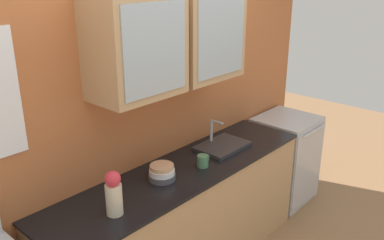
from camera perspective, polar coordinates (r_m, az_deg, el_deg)
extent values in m
cube|color=#B76638|center=(3.17, -5.72, 3.09)|extent=(3.91, 0.10, 2.78)
cube|color=tan|center=(2.69, -7.73, 9.98)|extent=(0.59, 0.37, 0.66)
cube|color=#9EADB7|center=(2.55, -4.94, 9.52)|extent=(0.51, 0.01, 0.56)
cube|color=tan|center=(3.13, 1.32, 11.63)|extent=(0.59, 0.37, 0.66)
cube|color=#9EADB7|center=(3.02, 4.07, 11.24)|extent=(0.51, 0.01, 0.56)
cube|color=tan|center=(3.37, -1.07, -13.76)|extent=(2.33, 0.57, 0.88)
cube|color=black|center=(3.14, -1.13, -6.98)|extent=(2.35, 0.59, 0.02)
cube|color=#2D2D30|center=(3.50, 4.15, -3.56)|extent=(0.43, 0.30, 0.03)
cylinder|color=silver|center=(3.53, 2.64, -1.43)|extent=(0.02, 0.02, 0.18)
cylinder|color=silver|center=(3.46, 3.44, -0.27)|extent=(0.02, 0.12, 0.02)
cylinder|color=#4C4C54|center=(3.01, -4.10, -7.68)|extent=(0.19, 0.19, 0.04)
cylinder|color=white|center=(2.99, -4.11, -7.09)|extent=(0.18, 0.18, 0.05)
cylinder|color=#E0AD7F|center=(2.98, -4.13, -6.51)|extent=(0.17, 0.17, 0.04)
cylinder|color=beige|center=(2.62, -10.56, -10.59)|extent=(0.10, 0.10, 0.20)
sphere|color=#D8333F|center=(2.55, -10.76, -7.86)|extent=(0.10, 0.10, 0.10)
cylinder|color=#4C7F59|center=(3.17, 1.47, -5.60)|extent=(0.09, 0.09, 0.09)
torus|color=#4C7F59|center=(3.20, 2.06, -5.23)|extent=(0.06, 0.01, 0.06)
cube|color=silver|center=(4.44, 12.43, -5.14)|extent=(0.58, 0.54, 0.90)
cube|color=silver|center=(4.33, 15.56, -6.12)|extent=(0.55, 0.01, 0.81)
cylinder|color=silver|center=(4.17, 16.36, -1.43)|extent=(0.43, 0.02, 0.02)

